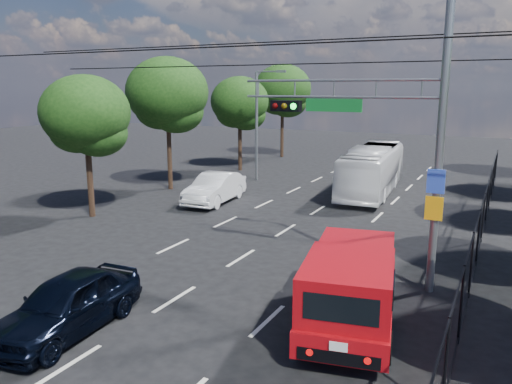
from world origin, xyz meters
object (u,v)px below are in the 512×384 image
Objects in this scene: red_pickup at (352,285)px; white_van at (215,188)px; signal_mast at (398,115)px; white_bus at (372,169)px; navy_hatchback at (67,304)px.

red_pickup is 14.81m from white_van.
signal_mast reaches higher than white_bus.
navy_hatchback is 14.59m from white_van.
red_pickup is at bearing -94.65° from signal_mast.
red_pickup is 1.37× the size of navy_hatchback.
navy_hatchback is at bearing -101.72° from white_bus.
white_van is at bearing 102.84° from navy_hatchback.
white_van is (-6.81, -6.31, -0.59)m from white_bus.
signal_mast is at bearing -78.16° from white_bus.
white_van reaches higher than navy_hatchback.
signal_mast is 5.27m from red_pickup.
white_bus reaches higher than navy_hatchback.
white_van is (-10.52, 10.42, -0.34)m from red_pickup.
navy_hatchback is at bearing -133.74° from signal_mast.
red_pickup is 1.25× the size of white_van.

